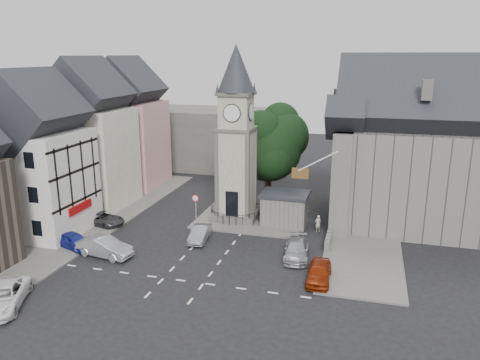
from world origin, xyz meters
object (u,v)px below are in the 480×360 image
(car_east_red, at_px, (319,272))
(pedestrian, at_px, (318,223))
(clock_tower, at_px, (236,135))
(stone_shelter, at_px, (285,209))
(car_west_blue, at_px, (74,241))

(car_east_red, relative_size, pedestrian, 2.57)
(clock_tower, bearing_deg, stone_shelter, -5.84)
(pedestrian, bearing_deg, stone_shelter, -51.02)
(clock_tower, bearing_deg, pedestrian, -10.77)
(stone_shelter, height_order, pedestrian, stone_shelter)
(clock_tower, distance_m, stone_shelter, 8.15)
(car_west_blue, bearing_deg, stone_shelter, -36.39)
(car_west_blue, height_order, pedestrian, pedestrian)
(car_east_red, height_order, pedestrian, pedestrian)
(stone_shelter, xyz_separation_m, car_east_red, (4.34, -10.50, -0.87))
(clock_tower, height_order, stone_shelter, clock_tower)
(stone_shelter, relative_size, car_west_blue, 1.12)
(clock_tower, bearing_deg, car_east_red, -50.24)
(car_west_blue, xyz_separation_m, pedestrian, (18.71, 9.08, 0.12))
(clock_tower, relative_size, car_east_red, 4.08)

